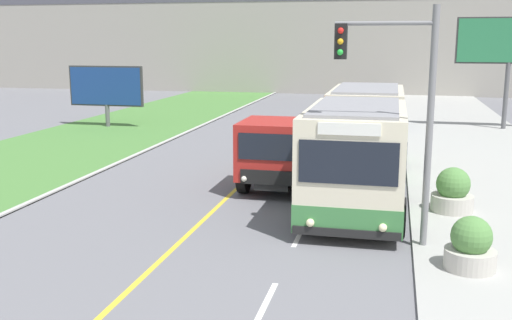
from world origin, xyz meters
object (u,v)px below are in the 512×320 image
Objects in this scene: dump_truck at (284,151)px; planter_round_second at (453,192)px; planter_round_near at (471,246)px; billboard_large at (510,44)px; city_bus at (361,142)px; traffic_light_mast at (401,96)px; billboard_small at (106,87)px; car_distant at (381,115)px.

planter_round_second is at bearing -22.57° from dump_truck.
planter_round_near is 4.45m from planter_round_second.
dump_truck reaches higher than planter_round_second.
planter_round_near is (-4.14, -21.56, -3.98)m from billboard_large.
traffic_light_mast is (1.11, -5.33, 2.00)m from city_bus.
traffic_light_mast reaches higher than planter_round_near.
billboard_large is 21.83m from billboard_small.
city_bus is at bearing -91.30° from car_distant.
billboard_small is at bearing 136.94° from dump_truck.
billboard_small reaches higher than city_bus.
dump_truck is 1.20× the size of traffic_light_mast.
city_bus reaches higher than planter_round_second.
dump_truck is at bearing -178.46° from city_bus.
city_bus reaches higher than car_distant.
car_distant is 15.36m from billboard_small.
car_distant is 21.33m from planter_round_near.
traffic_light_mast is (3.64, -5.26, 2.39)m from dump_truck.
dump_truck reaches higher than planter_round_near.
car_distant is at bearing 78.91° from dump_truck.
billboard_small is (-21.40, -3.68, -2.34)m from billboard_large.
city_bus is at bearing 140.24° from planter_round_second.
planter_round_near is (1.56, -1.36, -2.99)m from traffic_light_mast.
traffic_light_mast is at bearing -46.48° from billboard_small.
traffic_light_mast is 4.46× the size of planter_round_second.
traffic_light_mast is 0.93× the size of billboard_large.
car_distant is 3.74× the size of planter_round_near.
billboard_large is (6.48, 0.36, 3.88)m from car_distant.
billboard_small reaches higher than planter_round_near.
billboard_small is 3.75× the size of planter_round_near.
city_bus is 2.09× the size of traffic_light_mast.
car_distant is 1.00× the size of billboard_small.
dump_truck is 5.35× the size of planter_round_second.
billboard_small is at bearing -167.48° from car_distant.
planter_round_near is 0.92× the size of planter_round_second.
billboard_small is 24.91m from planter_round_near.
traffic_light_mast is 1.30× the size of billboard_small.
traffic_light_mast reaches higher than car_distant.
planter_round_near is (2.67, -6.69, -1.00)m from city_bus.
billboard_large reaches higher than planter_round_near.
planter_round_second is at bearing -103.53° from billboard_large.
city_bus is 14.54m from car_distant.
dump_truck is 6.83m from traffic_light_mast.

